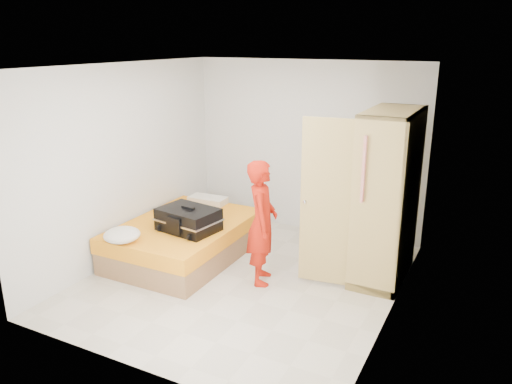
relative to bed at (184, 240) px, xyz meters
The scene contains 7 objects.
room 1.50m from the bed, 12.09° to the right, with size 4.00×4.02×2.60m.
bed is the anchor object (origin of this frame).
wardrobe 2.68m from the bed, 14.10° to the left, with size 1.17×1.25×2.10m.
person 1.37m from the bed, ahead, with size 0.56×0.37×1.54m, color #B31C0B.
suitcase 0.49m from the bed, 42.01° to the right, with size 0.82×0.66×0.32m.
round_cushion 0.99m from the bed, 108.53° to the right, with size 0.45×0.45×0.17m, color white.
pillow 0.91m from the bed, 99.97° to the left, with size 0.56×0.29×0.10m, color white.
Camera 1 is at (2.70, -4.97, 2.89)m, focal length 35.00 mm.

